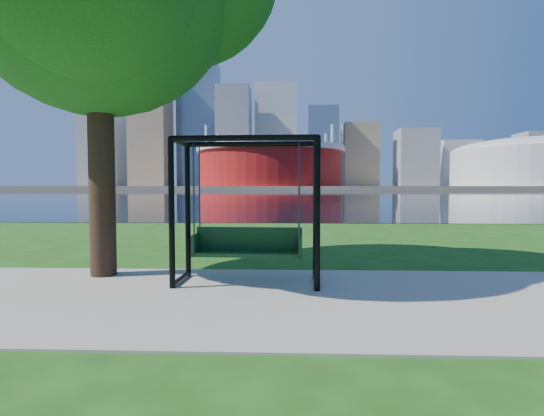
{
  "coord_description": "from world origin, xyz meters",
  "views": [
    {
      "loc": [
        0.06,
        -6.41,
        1.59
      ],
      "look_at": [
        -0.19,
        0.0,
        1.27
      ],
      "focal_mm": 28.0,
      "sensor_mm": 36.0,
      "label": 1
    }
  ],
  "objects": [
    {
      "name": "ground",
      "position": [
        0.0,
        0.0,
        0.0
      ],
      "size": [
        900.0,
        900.0,
        0.0
      ],
      "primitive_type": "plane",
      "color": "#1E5114",
      "rests_on": "ground"
    },
    {
      "name": "path",
      "position": [
        0.0,
        -0.5,
        0.01
      ],
      "size": [
        120.0,
        4.0,
        0.03
      ],
      "primitive_type": "cube",
      "color": "#9E937F",
      "rests_on": "ground"
    },
    {
      "name": "river",
      "position": [
        0.0,
        102.0,
        0.01
      ],
      "size": [
        900.0,
        180.0,
        0.02
      ],
      "primitive_type": "cube",
      "color": "black",
      "rests_on": "ground"
    },
    {
      "name": "far_bank",
      "position": [
        0.0,
        306.0,
        1.0
      ],
      "size": [
        900.0,
        228.0,
        2.0
      ],
      "primitive_type": "cube",
      "color": "#937F60",
      "rests_on": "ground"
    },
    {
      "name": "stadium",
      "position": [
        -10.0,
        235.0,
        14.23
      ],
      "size": [
        83.0,
        83.0,
        32.0
      ],
      "color": "maroon",
      "rests_on": "far_bank"
    },
    {
      "name": "arena",
      "position": [
        135.0,
        235.0,
        15.87
      ],
      "size": [
        84.0,
        84.0,
        26.56
      ],
      "color": "beige",
      "rests_on": "far_bank"
    },
    {
      "name": "skyline",
      "position": [
        -4.27,
        319.39,
        35.89
      ],
      "size": [
        392.0,
        66.0,
        96.5
      ],
      "color": "gray",
      "rests_on": "far_bank"
    },
    {
      "name": "swing",
      "position": [
        -0.6,
        0.44,
        1.15
      ],
      "size": [
        2.35,
        1.08,
        2.37
      ],
      "rotation": [
        0.0,
        0.0,
        -0.04
      ],
      "color": "black",
      "rests_on": "ground"
    }
  ]
}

